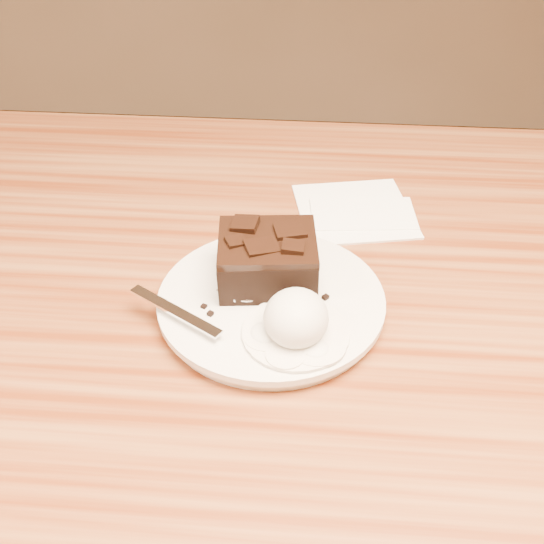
# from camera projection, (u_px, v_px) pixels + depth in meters

# --- Properties ---
(dining_table) EXTENTS (1.20, 0.80, 0.75)m
(dining_table) POSITION_uv_depth(u_px,v_px,m) (315.00, 505.00, 0.88)
(dining_table) COLOR #60270F
(dining_table) RESTS_ON floor
(plate) EXTENTS (0.22, 0.22, 0.02)m
(plate) POSITION_uv_depth(u_px,v_px,m) (271.00, 303.00, 0.62)
(plate) COLOR silver
(plate) RESTS_ON dining_table
(brownie) EXTENTS (0.10, 0.09, 0.04)m
(brownie) POSITION_uv_depth(u_px,v_px,m) (267.00, 262.00, 0.63)
(brownie) COLOR black
(brownie) RESTS_ON plate
(ice_cream_scoop) EXTENTS (0.06, 0.06, 0.05)m
(ice_cream_scoop) POSITION_uv_depth(u_px,v_px,m) (296.00, 318.00, 0.57)
(ice_cream_scoop) COLOR white
(ice_cream_scoop) RESTS_ON plate
(melt_puddle) EXTENTS (0.10, 0.10, 0.00)m
(melt_puddle) POSITION_uv_depth(u_px,v_px,m) (296.00, 333.00, 0.58)
(melt_puddle) COLOR white
(melt_puddle) RESTS_ON plate
(spoon) EXTENTS (0.15, 0.11, 0.01)m
(spoon) POSITION_uv_depth(u_px,v_px,m) (241.00, 292.00, 0.62)
(spoon) COLOR silver
(spoon) RESTS_ON plate
(napkin) EXTENTS (0.15, 0.15, 0.01)m
(napkin) POSITION_uv_depth(u_px,v_px,m) (354.00, 210.00, 0.77)
(napkin) COLOR white
(napkin) RESTS_ON dining_table
(crumb_a) EXTENTS (0.01, 0.01, 0.00)m
(crumb_a) POSITION_uv_depth(u_px,v_px,m) (325.00, 297.00, 0.62)
(crumb_a) COLOR black
(crumb_a) RESTS_ON plate
(crumb_b) EXTENTS (0.01, 0.01, 0.00)m
(crumb_b) POSITION_uv_depth(u_px,v_px,m) (204.00, 306.00, 0.61)
(crumb_b) COLOR black
(crumb_b) RESTS_ON plate
(crumb_c) EXTENTS (0.01, 0.01, 0.00)m
(crumb_c) POSITION_uv_depth(u_px,v_px,m) (232.00, 295.00, 0.62)
(crumb_c) COLOR black
(crumb_c) RESTS_ON plate
(crumb_d) EXTENTS (0.01, 0.01, 0.00)m
(crumb_d) POSITION_uv_depth(u_px,v_px,m) (210.00, 314.00, 0.60)
(crumb_d) COLOR black
(crumb_d) RESTS_ON plate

